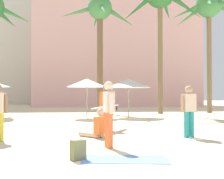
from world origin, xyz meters
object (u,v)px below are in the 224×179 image
(palm_tree_far_left, at_px, (209,11))
(person_near_right, at_px, (97,127))
(cafe_umbrella_2, at_px, (129,83))
(beach_towel, at_px, (126,159))
(palm_tree_left, at_px, (100,18))
(palm_tree_center, at_px, (160,0))
(backpack, at_px, (78,150))
(person_far_right, at_px, (106,106))
(cafe_umbrella_1, at_px, (87,83))
(person_mid_right, at_px, (109,111))
(person_mid_left, at_px, (189,109))

(palm_tree_far_left, bearing_deg, person_near_right, -126.63)
(cafe_umbrella_2, distance_m, beach_towel, 11.75)
(palm_tree_left, distance_m, person_near_right, 14.38)
(palm_tree_center, distance_m, backpack, 17.47)
(person_far_right, bearing_deg, backpack, 21.53)
(cafe_umbrella_1, relative_size, person_far_right, 0.90)
(palm_tree_left, xyz_separation_m, backpack, (-1.31, -15.87, -6.87))
(palm_tree_left, relative_size, cafe_umbrella_2, 3.33)
(cafe_umbrella_2, bearing_deg, person_near_right, -105.41)
(person_mid_right, xyz_separation_m, person_mid_left, (2.68, 1.61, -0.03))
(beach_towel, bearing_deg, cafe_umbrella_1, 93.47)
(palm_tree_left, relative_size, palm_tree_center, 0.90)
(palm_tree_far_left, height_order, backpack, palm_tree_far_left)
(palm_tree_far_left, height_order, person_mid_right, palm_tree_far_left)
(palm_tree_left, height_order, palm_tree_center, palm_tree_center)
(palm_tree_left, xyz_separation_m, palm_tree_center, (4.23, -1.31, 1.05))
(palm_tree_left, bearing_deg, cafe_umbrella_1, -101.72)
(cafe_umbrella_1, bearing_deg, person_mid_right, -87.41)
(person_far_right, bearing_deg, beach_towel, 32.54)
(palm_tree_far_left, relative_size, person_far_right, 3.41)
(cafe_umbrella_2, distance_m, person_far_right, 6.64)
(palm_tree_center, relative_size, backpack, 23.00)
(palm_tree_center, xyz_separation_m, cafe_umbrella_2, (-2.76, -3.18, -6.09))
(backpack, relative_size, person_near_right, 0.46)
(cafe_umbrella_2, height_order, person_mid_left, cafe_umbrella_2)
(cafe_umbrella_1, xyz_separation_m, person_far_right, (0.66, -5.97, -1.09))
(backpack, bearing_deg, person_far_right, -43.34)
(beach_towel, xyz_separation_m, person_mid_left, (2.45, 3.01, 0.89))
(person_near_right, bearing_deg, cafe_umbrella_2, -60.90)
(palm_tree_center, distance_m, cafe_umbrella_2, 7.40)
(palm_tree_left, relative_size, cafe_umbrella_1, 3.64)
(person_near_right, bearing_deg, palm_tree_far_left, -82.12)
(palm_tree_left, xyz_separation_m, person_near_right, (-0.78, -12.67, -6.74))
(palm_tree_far_left, xyz_separation_m, person_mid_left, (-5.98, -12.20, -6.70))
(person_far_right, xyz_separation_m, person_mid_right, (-0.22, -3.75, -0.00))
(person_mid_right, relative_size, person_near_right, 1.83)
(person_far_right, bearing_deg, palm_tree_center, -173.43)
(palm_tree_far_left, distance_m, backpack, 19.32)
(person_mid_left, bearing_deg, person_far_right, -149.92)
(palm_tree_center, relative_size, cafe_umbrella_1, 4.04)
(person_near_right, bearing_deg, beach_towel, 142.57)
(cafe_umbrella_1, bearing_deg, palm_tree_far_left, 24.22)
(cafe_umbrella_1, height_order, person_far_right, cafe_umbrella_1)
(palm_tree_left, height_order, backpack, palm_tree_left)
(backpack, height_order, person_mid_left, person_mid_left)
(person_far_right, height_order, person_mid_right, person_far_right)
(cafe_umbrella_2, bearing_deg, cafe_umbrella_1, -172.65)
(cafe_umbrella_2, relative_size, person_mid_right, 1.55)
(backpack, height_order, person_near_right, person_near_right)
(beach_towel, height_order, person_mid_left, person_mid_left)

